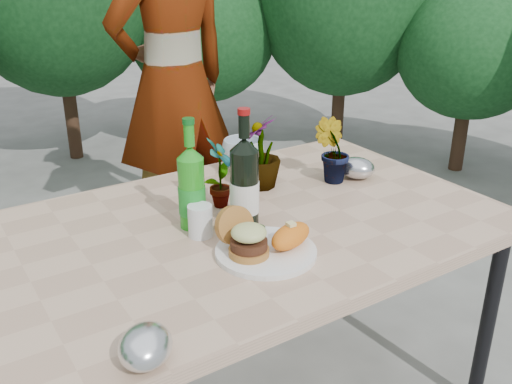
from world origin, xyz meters
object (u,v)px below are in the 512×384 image
wine_bottle (244,185)px  person (174,83)px  dinner_plate (266,252)px  patio_table (242,239)px

wine_bottle → person: (0.33, 1.17, 0.05)m
dinner_plate → person: bearing=74.7°
patio_table → dinner_plate: (-0.05, -0.20, 0.06)m
patio_table → person: bearing=74.3°
patio_table → dinner_plate: dinner_plate is taller
dinner_plate → person: size_ratio=0.15×
patio_table → wine_bottle: 0.19m
dinner_plate → person: (0.37, 1.35, 0.17)m
dinner_plate → wine_bottle: size_ratio=0.77×
wine_bottle → person: person is taller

